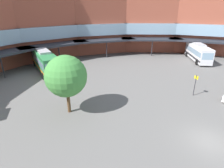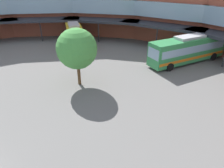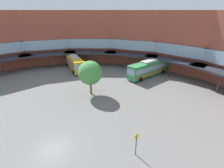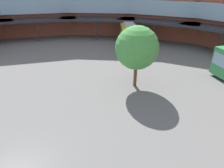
# 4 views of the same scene
# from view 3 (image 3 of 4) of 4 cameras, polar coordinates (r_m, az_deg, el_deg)

# --- Properties ---
(ground_plane) EXTENTS (124.97, 124.97, 0.00)m
(ground_plane) POSITION_cam_3_polar(r_m,az_deg,el_deg) (21.98, -19.44, -20.31)
(ground_plane) COLOR slate
(station_building) EXTENTS (82.26, 43.10, 14.86)m
(station_building) POSITION_cam_3_polar(r_m,az_deg,el_deg) (37.38, 2.72, 12.09)
(station_building) COLOR #9E4C38
(station_building) RESTS_ON ground
(bus_1) EXTENTS (8.23, 12.08, 3.93)m
(bus_1) POSITION_cam_3_polar(r_m,az_deg,el_deg) (41.44, 12.45, 5.32)
(bus_1) COLOR #338C4C
(bus_1) RESTS_ON ground
(bus_2) EXTENTS (9.54, 9.04, 3.85)m
(bus_2) POSITION_cam_3_polar(r_m,az_deg,el_deg) (45.96, -12.70, 7.09)
(bus_2) COLOR gold
(bus_2) RESTS_ON ground
(plaza_tree) EXTENTS (4.44, 4.44, 6.52)m
(plaza_tree) POSITION_cam_3_polar(r_m,az_deg,el_deg) (30.91, -7.51, 3.77)
(plaza_tree) COLOR brown
(plaza_tree) RESTS_ON ground
(stop_sign_post) EXTENTS (0.34, 0.54, 2.88)m
(stop_sign_post) POSITION_cam_3_polar(r_m,az_deg,el_deg) (19.32, 8.29, -19.14)
(stop_sign_post) COLOR #2D2D33
(stop_sign_post) RESTS_ON ground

